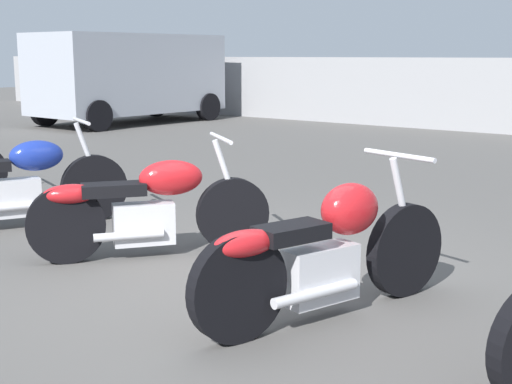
% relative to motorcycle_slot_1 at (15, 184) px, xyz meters
% --- Properties ---
extents(ground_plane, '(60.00, 60.00, 0.00)m').
position_rel_motorcycle_slot_1_xyz_m(ground_plane, '(2.77, 0.11, -0.44)').
color(ground_plane, '#514F4C').
extents(motorcycle_slot_1, '(1.05, 1.98, 1.05)m').
position_rel_motorcycle_slot_1_xyz_m(motorcycle_slot_1, '(0.00, 0.00, 0.00)').
color(motorcycle_slot_1, black).
rests_on(motorcycle_slot_1, ground_plane).
extents(motorcycle_slot_2, '(1.27, 1.73, 1.01)m').
position_rel_motorcycle_slot_1_xyz_m(motorcycle_slot_2, '(1.76, 0.10, -0.02)').
color(motorcycle_slot_2, black).
rests_on(motorcycle_slot_2, ground_plane).
extents(motorcycle_slot_3, '(0.81, 2.04, 1.03)m').
position_rel_motorcycle_slot_1_xyz_m(motorcycle_slot_3, '(3.71, -0.18, -0.00)').
color(motorcycle_slot_3, black).
rests_on(motorcycle_slot_3, ground_plane).
extents(parked_van, '(2.33, 4.81, 2.17)m').
position_rel_motorcycle_slot_1_xyz_m(parked_van, '(-7.40, 8.11, 0.76)').
color(parked_van, '#999EA8').
rests_on(parked_van, ground_plane).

